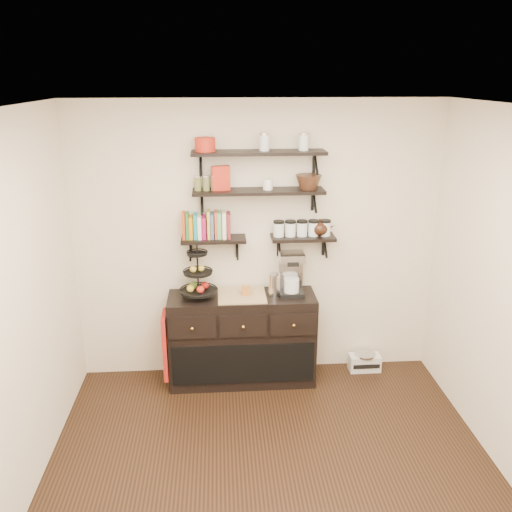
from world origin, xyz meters
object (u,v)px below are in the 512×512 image
object	(u,v)px
fruit_stand	(198,280)
radio	(365,362)
sideboard	(242,338)
coffee_maker	(291,274)

from	to	relation	value
fruit_stand	radio	world-z (taller)	fruit_stand
fruit_stand	radio	distance (m)	1.94
sideboard	fruit_stand	size ratio (longest dim) A/B	2.73
sideboard	coffee_maker	bearing A→B (deg)	3.49
coffee_maker	radio	xyz separation A→B (m)	(0.79, 0.06, -1.01)
sideboard	coffee_maker	xyz separation A→B (m)	(0.47, 0.03, 0.65)
fruit_stand	coffee_maker	distance (m)	0.87
fruit_stand	coffee_maker	xyz separation A→B (m)	(0.87, 0.02, 0.02)
fruit_stand	radio	bearing A→B (deg)	3.00
fruit_stand	radio	size ratio (longest dim) A/B	1.63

